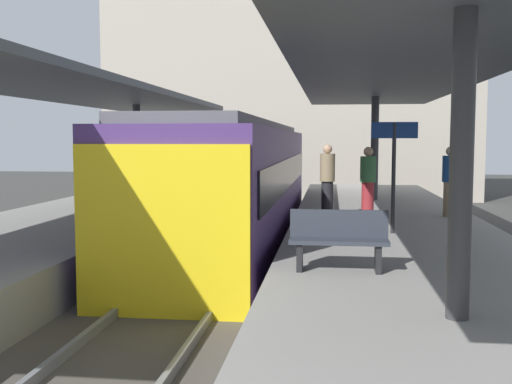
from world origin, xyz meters
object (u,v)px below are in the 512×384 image
passenger_mid_platform (327,179)px  commuter_train (238,182)px  passenger_far_end (450,180)px  passenger_near_bench (368,183)px  platform_bench (339,238)px  platform_sign (394,152)px

passenger_mid_platform → commuter_train: bearing=151.9°
passenger_mid_platform → passenger_far_end: (2.93, 0.43, -0.03)m
passenger_mid_platform → passenger_near_bench: bearing=-32.0°
commuter_train → passenger_far_end: 5.39m
platform_bench → passenger_mid_platform: 6.00m
platform_bench → platform_sign: 3.94m
platform_bench → passenger_mid_platform: size_ratio=0.80×
commuter_train → platform_sign: commuter_train is taller
platform_bench → passenger_far_end: size_ratio=0.83×
platform_bench → platform_sign: bearing=72.9°
platform_sign → passenger_near_bench: bearing=102.3°
platform_bench → platform_sign: size_ratio=0.63×
passenger_far_end → platform_bench: bearing=-113.0°
passenger_mid_platform → passenger_far_end: bearing=8.3°
platform_sign → passenger_far_end: (1.61, 2.81, -0.74)m
passenger_near_bench → passenger_far_end: (2.01, 1.01, -0.00)m
platform_bench → passenger_far_end: passenger_far_end is taller
platform_bench → passenger_near_bench: size_ratio=0.82×
commuter_train → platform_sign: bearing=-44.6°
commuter_train → passenger_mid_platform: bearing=-28.1°
commuter_train → passenger_mid_platform: 2.71m
commuter_train → passenger_near_bench: 3.80m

